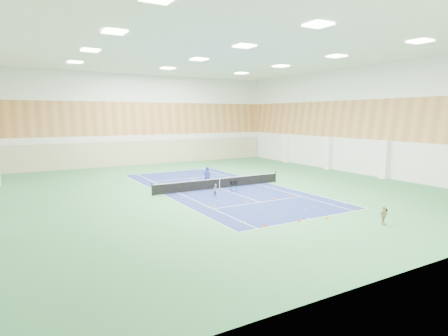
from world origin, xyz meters
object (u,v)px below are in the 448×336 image
object	(u,v)px
ball_cart	(234,186)
child_apron	(384,215)
tennis_net	(219,182)
coach	(207,177)
child_court	(216,190)

from	to	relation	value
ball_cart	child_apron	bearing A→B (deg)	-63.66
tennis_net	ball_cart	distance (m)	1.95
coach	child_court	distance (m)	4.38
coach	child_apron	world-z (taller)	coach
child_apron	tennis_net	bearing A→B (deg)	98.57
coach	child_court	xyz separation A→B (m)	(-1.33, -4.15, -0.43)
coach	ball_cart	world-z (taller)	coach
child_court	tennis_net	bearing A→B (deg)	47.79
coach	child_apron	bearing A→B (deg)	108.80
child_court	child_apron	world-z (taller)	child_apron
tennis_net	child_court	distance (m)	3.46
child_apron	ball_cart	xyz separation A→B (m)	(-2.67, 13.07, -0.11)
child_court	ball_cart	xyz separation A→B (m)	(2.30, 0.95, -0.05)
ball_cart	coach	bearing A→B (deg)	121.61
child_court	ball_cart	size ratio (longest dim) A/B	1.11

